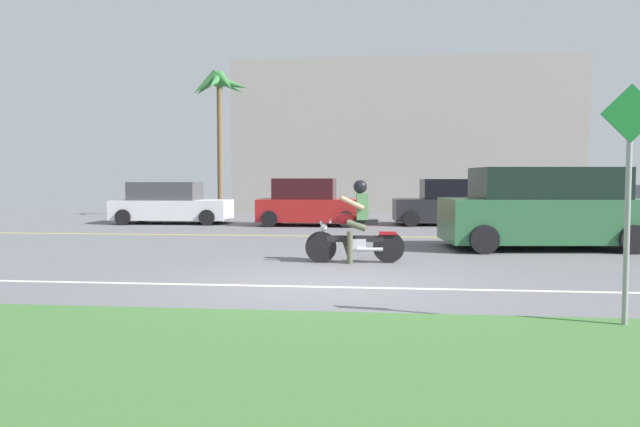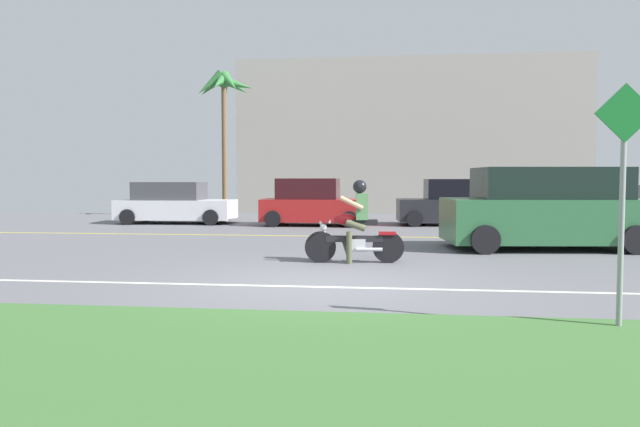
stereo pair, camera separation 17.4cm
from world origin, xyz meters
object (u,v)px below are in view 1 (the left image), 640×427
object	(u,v)px
motorcyclist	(356,228)
parked_car_1	(309,204)
parked_car_2	(448,204)
parked_car_3	(612,207)
palm_tree_0	(220,92)
suv_nearby	(544,209)
parked_car_0	(170,204)
street_sign	(629,182)

from	to	relation	value
motorcyclist	parked_car_1	distance (m)	9.57
parked_car_2	parked_car_3	size ratio (longest dim) A/B	0.90
palm_tree_0	parked_car_2	bearing A→B (deg)	-21.55
suv_nearby	parked_car_1	xyz separation A→B (m)	(-6.36, 6.47, -0.16)
parked_car_0	street_sign	bearing A→B (deg)	-54.69
suv_nearby	parked_car_0	xyz separation A→B (m)	(-11.56, 6.88, -0.21)
parked_car_2	street_sign	size ratio (longest dim) A/B	1.42
parked_car_1	parked_car_2	world-z (taller)	parked_car_1
motorcyclist	parked_car_2	bearing A→B (deg)	74.51
parked_car_0	parked_car_3	bearing A→B (deg)	1.12
parked_car_3	palm_tree_0	distance (m)	16.00
parked_car_1	parked_car_3	bearing A→B (deg)	3.89
street_sign	parked_car_1	bearing A→B (deg)	110.10
suv_nearby	parked_car_3	size ratio (longest dim) A/B	1.16
parked_car_2	palm_tree_0	distance (m)	10.98
parked_car_3	palm_tree_0	world-z (taller)	palm_tree_0
suv_nearby	street_sign	distance (m)	7.97
palm_tree_0	street_sign	bearing A→B (deg)	-62.74
parked_car_1	palm_tree_0	world-z (taller)	palm_tree_0
suv_nearby	palm_tree_0	bearing A→B (deg)	134.77
parked_car_2	suv_nearby	bearing A→B (deg)	-78.27
parked_car_0	parked_car_1	xyz separation A→B (m)	(5.19, -0.41, 0.05)
motorcyclist	parked_car_3	size ratio (longest dim) A/B	0.46
parked_car_1	palm_tree_0	xyz separation A→B (m)	(-4.40, 4.38, 4.60)
suv_nearby	parked_car_1	bearing A→B (deg)	134.53
parked_car_0	palm_tree_0	distance (m)	6.17
parked_car_0	parked_car_1	size ratio (longest dim) A/B	1.17
motorcyclist	palm_tree_0	xyz separation A→B (m)	(-6.48, 13.71, 4.68)
suv_nearby	street_sign	size ratio (longest dim) A/B	1.83
motorcyclist	parked_car_0	distance (m)	12.16
motorcyclist	parked_car_3	xyz separation A→B (m)	(8.37, 10.04, -0.01)
parked_car_0	street_sign	distance (m)	18.08
suv_nearby	palm_tree_0	xyz separation A→B (m)	(-10.76, 10.85, 4.44)
motorcyclist	parked_car_1	size ratio (longest dim) A/B	0.53
parked_car_2	street_sign	xyz separation A→B (m)	(0.37, -15.04, 0.85)
motorcyclist	suv_nearby	size ratio (longest dim) A/B	0.40
parked_car_0	palm_tree_0	xyz separation A→B (m)	(0.80, 3.97, 4.65)
parked_car_2	street_sign	world-z (taller)	street_sign
motorcyclist	parked_car_3	bearing A→B (deg)	50.20
parked_car_0	suv_nearby	bearing A→B (deg)	-30.75
palm_tree_0	street_sign	xyz separation A→B (m)	(9.64, -18.70, -3.76)
street_sign	motorcyclist	bearing A→B (deg)	122.28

